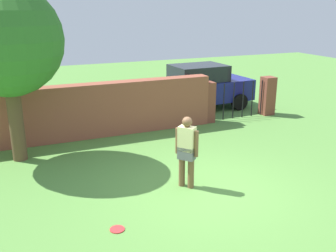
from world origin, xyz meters
name	(u,v)px	position (x,y,z in m)	size (l,w,h in m)	color
ground_plane	(205,190)	(0.00, 0.00, 0.00)	(40.00, 40.00, 0.00)	#568C3D
brick_wall	(90,111)	(-1.50, 4.60, 0.82)	(7.87, 0.50, 1.65)	brown
tree	(6,41)	(-3.62, 3.50, 3.06)	(2.75, 2.75, 4.46)	brown
person	(187,149)	(-0.30, 0.35, 0.90)	(0.40, 0.44, 1.62)	brown
fence_gate	(238,99)	(3.80, 4.60, 0.70)	(2.97, 0.44, 1.40)	brown
car	(198,87)	(3.07, 6.29, 0.86)	(4.27, 2.07, 1.72)	navy
frisbee_red	(117,229)	(-2.20, -0.74, 0.01)	(0.27, 0.27, 0.02)	red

